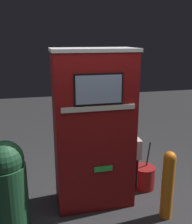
# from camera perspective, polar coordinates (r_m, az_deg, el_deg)

# --- Properties ---
(ground_plane) EXTENTS (14.00, 14.00, 0.00)m
(ground_plane) POSITION_cam_1_polar(r_m,az_deg,el_deg) (3.56, 0.51, -20.89)
(ground_plane) COLOR #2D2D30
(gas_pump) EXTENTS (1.08, 0.55, 2.02)m
(gas_pump) POSITION_cam_1_polar(r_m,az_deg,el_deg) (3.30, -0.46, -3.95)
(gas_pump) COLOR maroon
(gas_pump) RESTS_ON ground_plane
(safety_bollard) EXTENTS (0.15, 0.15, 0.87)m
(safety_bollard) POSITION_cam_1_polar(r_m,az_deg,el_deg) (3.34, 15.37, -14.74)
(safety_bollard) COLOR orange
(safety_bollard) RESTS_ON ground_plane
(trash_bin) EXTENTS (0.45, 0.45, 1.06)m
(trash_bin) POSITION_cam_1_polar(r_m,az_deg,el_deg) (3.19, -18.84, -14.85)
(trash_bin) COLOR #1E4C2D
(trash_bin) RESTS_ON ground_plane
(squeegee_bucket) EXTENTS (0.31, 0.31, 0.73)m
(squeegee_bucket) POSITION_cam_1_polar(r_m,az_deg,el_deg) (4.01, 10.40, -13.74)
(squeegee_bucket) COLOR maroon
(squeegee_bucket) RESTS_ON ground_plane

